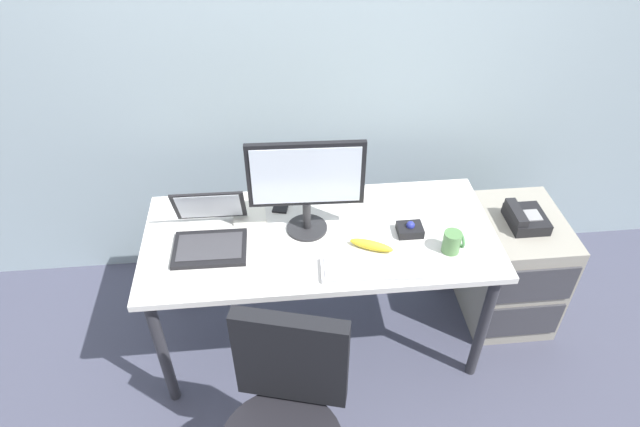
{
  "coord_description": "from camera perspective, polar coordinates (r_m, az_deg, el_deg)",
  "views": [
    {
      "loc": [
        -0.18,
        -1.8,
        2.33
      ],
      "look_at": [
        0.0,
        0.0,
        0.83
      ],
      "focal_mm": 30.76,
      "sensor_mm": 36.0,
      "label": 1
    }
  ],
  "objects": [
    {
      "name": "ground_plane",
      "position": [
        2.94,
        0.0,
        -12.57
      ],
      "size": [
        8.0,
        8.0,
        0.0
      ],
      "primitive_type": "plane",
      "color": "#414356"
    },
    {
      "name": "back_wall",
      "position": [
        2.67,
        -1.54,
        19.26
      ],
      "size": [
        6.0,
        0.1,
        2.8
      ],
      "primitive_type": "cube",
      "color": "#92A6AF",
      "rests_on": "ground"
    },
    {
      "name": "desk",
      "position": [
        2.47,
        0.0,
        -3.52
      ],
      "size": [
        1.55,
        0.69,
        0.71
      ],
      "color": "silver",
      "rests_on": "ground"
    },
    {
      "name": "file_cabinet",
      "position": [
        3.02,
        19.13,
        -5.2
      ],
      "size": [
        0.42,
        0.53,
        0.61
      ],
      "color": "gray",
      "rests_on": "ground"
    },
    {
      "name": "desk_phone",
      "position": [
        2.79,
        20.55,
        -0.45
      ],
      "size": [
        0.17,
        0.2,
        0.09
      ],
      "color": "black",
      "rests_on": "file_cabinet"
    },
    {
      "name": "monitor_main",
      "position": [
        2.28,
        -1.45,
        3.42
      ],
      "size": [
        0.49,
        0.18,
        0.45
      ],
      "color": "#262628",
      "rests_on": "desk"
    },
    {
      "name": "keyboard",
      "position": [
        2.26,
        5.33,
        -5.71
      ],
      "size": [
        0.42,
        0.16,
        0.03
      ],
      "color": "silver",
      "rests_on": "desk"
    },
    {
      "name": "laptop",
      "position": [
        2.4,
        -11.4,
        -1.96
      ],
      "size": [
        0.32,
        0.32,
        0.22
      ],
      "color": "black",
      "rests_on": "desk"
    },
    {
      "name": "trackball_mouse",
      "position": [
        2.45,
        9.34,
        -1.62
      ],
      "size": [
        0.11,
        0.09,
        0.07
      ],
      "color": "black",
      "rests_on": "desk"
    },
    {
      "name": "coffee_mug",
      "position": [
        2.38,
        13.61,
        -2.89
      ],
      "size": [
        0.09,
        0.08,
        0.1
      ],
      "color": "#4F7D46",
      "rests_on": "desk"
    },
    {
      "name": "paper_notepad",
      "position": [
        2.57,
        -7.37,
        0.43
      ],
      "size": [
        0.16,
        0.21,
        0.01
      ],
      "primitive_type": "cube",
      "rotation": [
        0.0,
        0.0,
        0.05
      ],
      "color": "white",
      "rests_on": "desk"
    },
    {
      "name": "cell_phone",
      "position": [
        2.59,
        -3.98,
        1.1
      ],
      "size": [
        0.1,
        0.15,
        0.01
      ],
      "primitive_type": "cube",
      "rotation": [
        0.0,
        0.0,
        -0.23
      ],
      "color": "black",
      "rests_on": "desk"
    },
    {
      "name": "banana",
      "position": [
        2.35,
        5.37,
        -3.31
      ],
      "size": [
        0.19,
        0.12,
        0.04
      ],
      "primitive_type": "ellipsoid",
      "rotation": [
        0.0,
        0.0,
        2.71
      ],
      "color": "yellow",
      "rests_on": "desk"
    }
  ]
}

